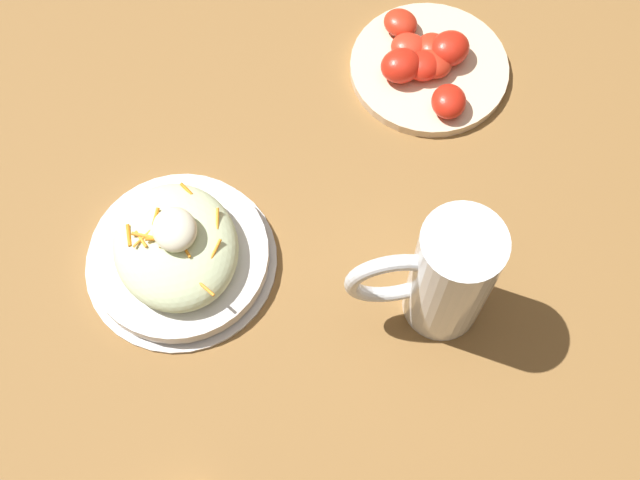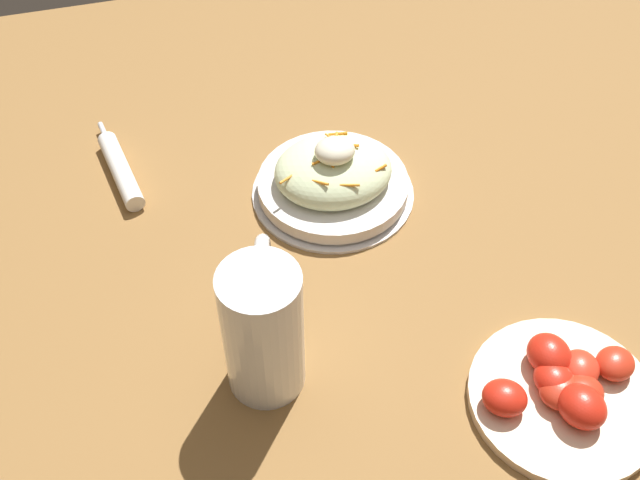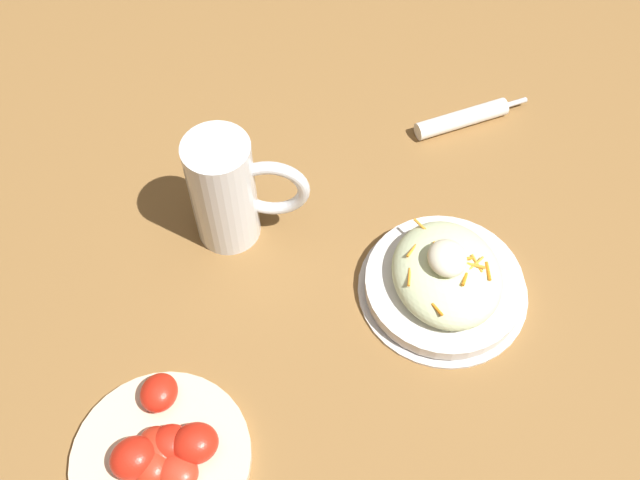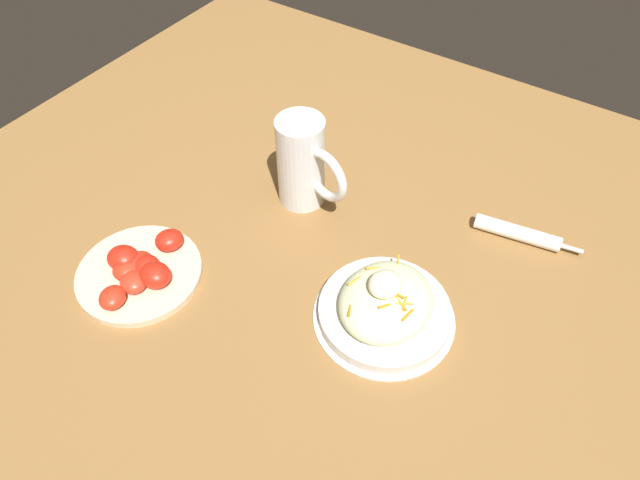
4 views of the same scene
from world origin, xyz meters
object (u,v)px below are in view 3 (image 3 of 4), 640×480
napkin_roll (463,118)px  salad_plate (445,280)px  tomato_plate (163,455)px  beer_mug (227,195)px

napkin_roll → salad_plate: bearing=-22.3°
salad_plate → napkin_roll: 0.29m
tomato_plate → beer_mug: bearing=158.5°
beer_mug → tomato_plate: bearing=-21.5°
salad_plate → napkin_roll: (-0.26, 0.11, -0.02)m
salad_plate → beer_mug: bearing=-120.8°
napkin_roll → tomato_plate: bearing=-48.9°
beer_mug → tomato_plate: beer_mug is taller
salad_plate → beer_mug: beer_mug is taller
salad_plate → napkin_roll: salad_plate is taller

